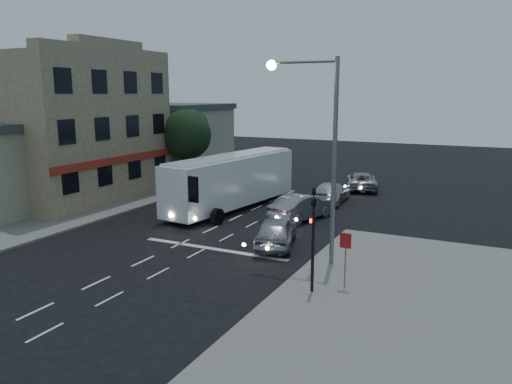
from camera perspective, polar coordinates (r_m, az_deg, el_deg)
The scene contains 16 objects.
ground at distance 24.55m, azimuth -11.31°, elevation -7.06°, with size 120.00×120.00×0.00m, color black.
sidewalk_near at distance 16.36m, azimuth 19.25°, elevation -16.98°, with size 12.00×24.00×0.12m, color slate.
sidewalk_far at distance 38.75m, azimuth -19.54°, elevation -0.64°, with size 12.00×50.00×0.12m, color slate.
road_markings at distance 26.46m, azimuth -4.73°, elevation -5.51°, with size 8.00×30.55×0.01m.
tour_bus at distance 33.19m, azimuth -2.74°, elevation 1.41°, with size 3.95×11.97×3.60m.
car_suv at distance 25.22m, azimuth 2.31°, elevation -4.52°, with size 1.82×4.52×1.54m, color #9B9CA5.
car_sedan_a at distance 30.56m, azimuth 5.32°, elevation -1.69°, with size 1.68×4.82×1.59m, color gray.
car_sedan_b at distance 35.61m, azimuth 8.55°, elevation -0.04°, with size 1.99×4.91×1.42m, color #B2B2B2.
car_sedan_c at distance 40.77m, azimuth 11.97°, elevation 1.24°, with size 2.30×4.99×1.39m, color #96969E.
traffic_signal_main at distance 21.01m, azimuth 6.56°, elevation -3.16°, with size 0.25×0.35×4.10m.
traffic_signal_side at distance 18.98m, azimuth 6.55°, elevation -4.73°, with size 0.18×0.15×4.10m.
regulatory_sign at distance 19.82m, azimuth 10.18°, elevation -6.64°, with size 0.45×0.12×2.20m.
streetlight at distance 21.86m, azimuth 7.37°, elevation 6.21°, with size 3.32×0.44×9.00m.
main_building at distance 38.77m, azimuth -21.04°, elevation 6.89°, with size 10.12×12.00×11.00m.
low_building_north at distance 47.62m, azimuth -9.91°, elevation 6.01°, with size 9.40×9.40×6.50m.
street_tree at distance 40.44m, azimuth -7.98°, elevation 6.74°, with size 4.00×4.00×6.20m.
Camera 1 is at (14.30, -18.44, 7.64)m, focal length 35.00 mm.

